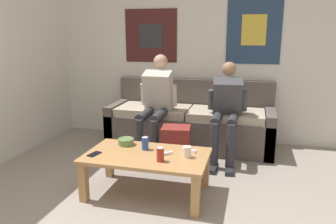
# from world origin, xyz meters

# --- Properties ---
(wall_back) EXTENTS (10.00, 0.07, 2.55)m
(wall_back) POSITION_xyz_m (0.00, 2.81, 1.28)
(wall_back) COLOR silver
(wall_back) RESTS_ON ground_plane
(couch) EXTENTS (2.16, 0.75, 0.86)m
(couch) POSITION_xyz_m (0.01, 2.44, 0.30)
(couch) COLOR #564C47
(couch) RESTS_ON ground_plane
(coffee_table) EXTENTS (1.13, 0.66, 0.40)m
(coffee_table) POSITION_xyz_m (-0.11, 0.97, 0.33)
(coffee_table) COLOR #B27F4C
(coffee_table) RESTS_ON ground_plane
(person_seated_adult) EXTENTS (0.47, 0.89, 1.22)m
(person_seated_adult) POSITION_xyz_m (-0.35, 2.05, 0.67)
(person_seated_adult) COLOR #2D2D33
(person_seated_adult) RESTS_ON ground_plane
(person_seated_teen) EXTENTS (0.47, 0.82, 1.15)m
(person_seated_teen) POSITION_xyz_m (0.51, 2.05, 0.63)
(person_seated_teen) COLOR #2D2D33
(person_seated_teen) RESTS_ON ground_plane
(backpack) EXTENTS (0.35, 0.34, 0.47)m
(backpack) POSITION_xyz_m (0.01, 1.66, 0.22)
(backpack) COLOR maroon
(backpack) RESTS_ON ground_plane
(ceramic_bowl) EXTENTS (0.16, 0.16, 0.07)m
(ceramic_bowl) POSITION_xyz_m (-0.39, 1.16, 0.43)
(ceramic_bowl) COLOR #607F47
(ceramic_bowl) RESTS_ON coffee_table
(pillar_candle) EXTENTS (0.07, 0.07, 0.11)m
(pillar_candle) POSITION_xyz_m (0.26, 0.99, 0.45)
(pillar_candle) COLOR silver
(pillar_candle) RESTS_ON coffee_table
(drink_can_blue) EXTENTS (0.07, 0.07, 0.12)m
(drink_can_blue) POSITION_xyz_m (-0.16, 1.08, 0.46)
(drink_can_blue) COLOR #28479E
(drink_can_blue) RESTS_ON coffee_table
(drink_can_red) EXTENTS (0.07, 0.07, 0.12)m
(drink_can_red) POSITION_xyz_m (0.06, 0.84, 0.46)
(drink_can_red) COLOR maroon
(drink_can_red) RESTS_ON coffee_table
(game_controller_near_left) EXTENTS (0.15, 0.08, 0.03)m
(game_controller_near_left) POSITION_xyz_m (0.25, 1.13, 0.41)
(game_controller_near_left) COLOR white
(game_controller_near_left) RESTS_ON coffee_table
(game_controller_near_right) EXTENTS (0.12, 0.13, 0.03)m
(game_controller_near_right) POSITION_xyz_m (0.06, 0.99, 0.41)
(game_controller_near_right) COLOR white
(game_controller_near_right) RESTS_ON coffee_table
(cell_phone) EXTENTS (0.10, 0.15, 0.01)m
(cell_phone) POSITION_xyz_m (-0.58, 0.84, 0.40)
(cell_phone) COLOR black
(cell_phone) RESTS_ON coffee_table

